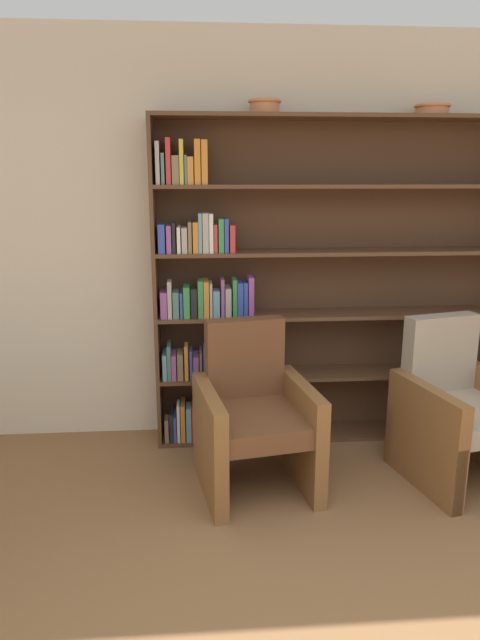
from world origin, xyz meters
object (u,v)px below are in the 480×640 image
Objects in this scene: bowl_sage at (265,106)px; armchair_leather at (254,418)px; bowl_brass at (432,109)px; bookshelf at (303,290)px; armchair_cushioned at (459,411)px.

armchair_leather is at bearing -100.90° from bowl_sage.
bowl_sage reaches higher than bowl_brass.
bowl_sage is at bearing -110.39° from armchair_leather.
bookshelf is at bearing 4.21° from bowl_sage.
bowl_brass reaches higher than bookshelf.
bowl_sage is 0.92× the size of bowl_brass.
bowl_sage reaches higher than armchair_cushioned.
bookshelf is 2.56× the size of armchair_leather.
armchair_leather is 1.00× the size of armchair_cushioned.
bowl_brass is 2.26m from armchair_leather.
bowl_sage is 1.93m from armchair_leather.
armchair_leather is at bearing -121.58° from bookshelf.
bowl_brass reaches higher than armchair_leather.
armchair_leather is at bearing -13.88° from armchair_cushioned.
bookshelf is 1.00m from armchair_leather.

